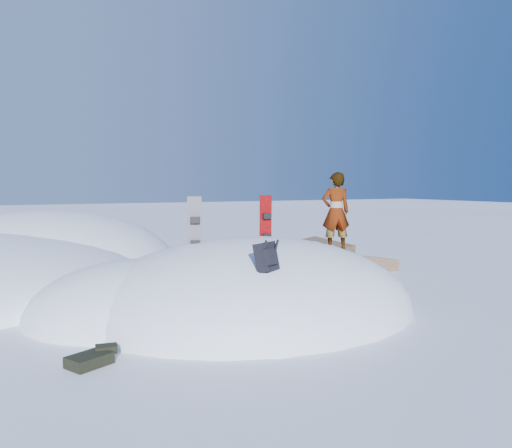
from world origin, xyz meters
name	(u,v)px	position (x,y,z in m)	size (l,w,h in m)	color
ground	(251,309)	(0.00, 0.00, 0.00)	(120.00, 120.00, 0.00)	white
snow_mound	(239,307)	(-0.17, 0.24, 0.00)	(8.00, 6.00, 3.00)	white
rock_outcrop	(320,272)	(3.72, 3.01, 0.01)	(4.68, 4.41, 1.68)	brown
snowboard_red	(266,229)	(0.65, 0.58, 1.62)	(0.29, 0.15, 1.53)	red
snowboard_dark	(194,234)	(-1.11, 0.35, 1.59)	(0.35, 0.31, 1.58)	black
backpack	(267,257)	(-0.58, -1.82, 1.38)	(0.47, 0.52, 0.58)	black
gear_pile	(92,358)	(-3.47, -1.92, 0.10)	(0.79, 0.63, 0.21)	black
person	(336,212)	(2.23, 0.15, 1.98)	(0.66, 0.43, 1.81)	slate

